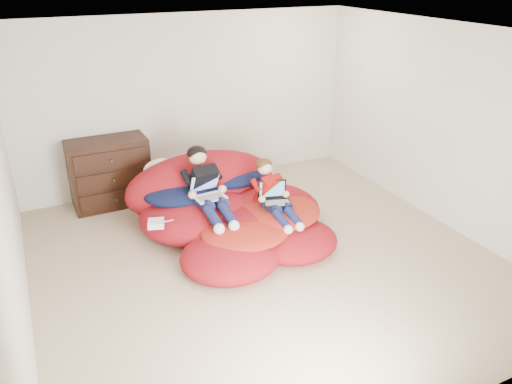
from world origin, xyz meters
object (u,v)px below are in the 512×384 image
laptop_white (208,191)px  dresser (110,173)px  younger_boy (273,191)px  older_boy (206,184)px  laptop_black (275,196)px  beanbag_pile (227,209)px

laptop_white → dresser: bearing=121.6°
younger_boy → laptop_white: size_ratio=2.41×
dresser → older_boy: bearing=-57.4°
older_boy → laptop_black: size_ratio=2.78×
beanbag_pile → dresser: bearing=130.7°
younger_boy → older_boy: bearing=153.2°
younger_boy → beanbag_pile: bearing=137.8°
beanbag_pile → younger_boy: size_ratio=2.59×
dresser → laptop_white: size_ratio=2.77×
dresser → older_boy: 1.68m
older_boy → younger_boy: (0.72, -0.36, -0.09)m
beanbag_pile → laptop_black: 0.69m
dresser → younger_boy: (1.62, -1.77, 0.13)m
dresser → younger_boy: size_ratio=1.15×
dresser → laptop_white: dresser is taller
laptop_black → younger_boy: bearing=90.0°
dresser → beanbag_pile: bearing=-49.3°
beanbag_pile → older_boy: bearing=-173.3°
dresser → laptop_white: (0.90, -1.46, 0.16)m
laptop_white → laptop_black: size_ratio=0.97×
younger_boy → laptop_white: bearing=157.0°
laptop_black → dresser: bearing=131.6°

